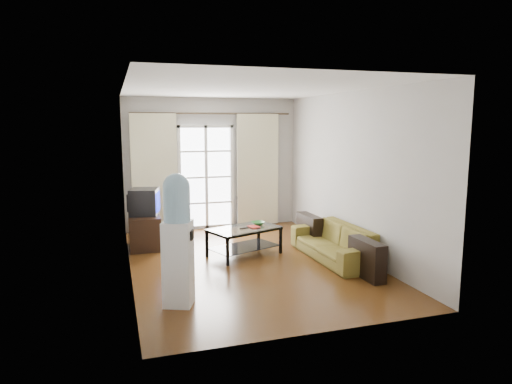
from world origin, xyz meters
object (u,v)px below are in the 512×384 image
coffee_table (244,238)px  water_cooler (178,237)px  sofa (334,242)px  tv_stand (145,232)px  crt_tv (143,202)px  task_chair (178,219)px

coffee_table → water_cooler: bearing=-126.9°
sofa → tv_stand: size_ratio=2.39×
tv_stand → crt_tv: (0.00, 0.07, 0.52)m
coffee_table → task_chair: bearing=114.0°
crt_tv → water_cooler: bearing=-72.4°
tv_stand → water_cooler: (0.22, -2.75, 0.55)m
tv_stand → task_chair: 1.16m
crt_tv → task_chair: size_ratio=0.63×
sofa → crt_tv: bearing=-121.5°
coffee_table → crt_tv: 1.94m
sofa → tv_stand: (-2.90, 1.61, 0.02)m
coffee_table → task_chair: size_ratio=1.38×
sofa → coffee_table: bearing=-116.5°
tv_stand → coffee_table: bearing=-30.7°
sofa → tv_stand: tv_stand is taller
tv_stand → crt_tv: size_ratio=1.33×
sofa → task_chair: size_ratio=2.01×
task_chair → water_cooler: water_cooler is taller
task_chair → tv_stand: bearing=-137.9°
crt_tv → task_chair: crt_tv is taller
sofa → tv_stand: 3.31m
water_cooler → task_chair: bearing=104.3°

